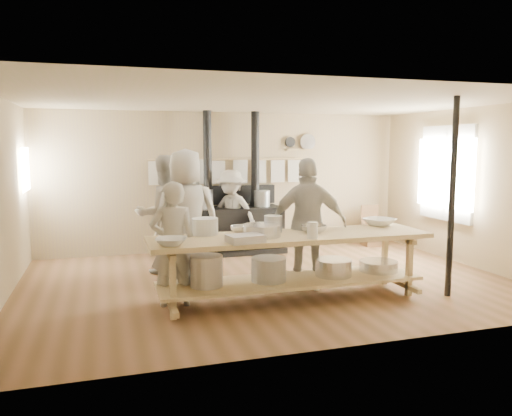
# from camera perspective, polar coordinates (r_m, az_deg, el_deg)

# --- Properties ---
(ground) EXTENTS (7.00, 7.00, 0.00)m
(ground) POSITION_cam_1_polar(r_m,az_deg,el_deg) (7.37, 1.45, -8.40)
(ground) COLOR brown
(ground) RESTS_ON ground
(room_shell) EXTENTS (7.00, 7.00, 7.00)m
(room_shell) POSITION_cam_1_polar(r_m,az_deg,el_deg) (7.11, 1.49, 4.31)
(room_shell) COLOR tan
(room_shell) RESTS_ON ground
(window_right) EXTENTS (0.09, 1.50, 1.65)m
(window_right) POSITION_cam_1_polar(r_m,az_deg,el_deg) (9.32, 20.96, 3.73)
(window_right) COLOR beige
(window_right) RESTS_ON ground
(left_opening) EXTENTS (0.00, 0.90, 0.90)m
(left_opening) POSITION_cam_1_polar(r_m,az_deg,el_deg) (8.83, -24.84, 4.04)
(left_opening) COLOR white
(left_opening) RESTS_ON ground
(stove) EXTENTS (1.90, 0.75, 2.60)m
(stove) POSITION_cam_1_polar(r_m,az_deg,el_deg) (9.25, -2.74, -1.93)
(stove) COLOR black
(stove) RESTS_ON ground
(towel_rail) EXTENTS (3.00, 0.04, 0.47)m
(towel_rail) POSITION_cam_1_polar(r_m,az_deg,el_deg) (9.42, -3.16, 4.54)
(towel_rail) COLOR tan
(towel_rail) RESTS_ON ground
(back_wall_shelf) EXTENTS (0.63, 0.14, 0.32)m
(back_wall_shelf) POSITION_cam_1_polar(r_m,az_deg,el_deg) (9.90, 5.10, 7.25)
(back_wall_shelf) COLOR tan
(back_wall_shelf) RESTS_ON ground
(prep_table) EXTENTS (3.60, 0.90, 0.85)m
(prep_table) POSITION_cam_1_polar(r_m,az_deg,el_deg) (6.42, 3.95, -5.96)
(prep_table) COLOR tan
(prep_table) RESTS_ON ground
(support_post) EXTENTS (0.08, 0.08, 2.60)m
(support_post) POSITION_cam_1_polar(r_m,az_deg,el_deg) (6.93, 21.50, 1.06)
(support_post) COLOR black
(support_post) RESTS_ON ground
(cook_far_left) EXTENTS (0.58, 0.40, 1.55)m
(cook_far_left) POSITION_cam_1_polar(r_m,az_deg,el_deg) (6.21, -9.46, -4.09)
(cook_far_left) COLOR #A59F92
(cook_far_left) RESTS_ON ground
(cook_left) EXTENTS (1.00, 0.84, 1.83)m
(cook_left) POSITION_cam_1_polar(r_m,az_deg,el_deg) (7.87, -10.45, -0.71)
(cook_left) COLOR #A59F92
(cook_left) RESTS_ON ground
(cook_center) EXTENTS (1.03, 0.75, 1.93)m
(cook_center) POSITION_cam_1_polar(r_m,az_deg,el_deg) (7.27, -7.95, -0.90)
(cook_center) COLOR #A59F92
(cook_center) RESTS_ON ground
(cook_right) EXTENTS (1.13, 0.67, 1.81)m
(cook_right) POSITION_cam_1_polar(r_m,az_deg,el_deg) (6.85, 6.00, -1.86)
(cook_right) COLOR #A59F92
(cook_right) RESTS_ON ground
(cook_by_window) EXTENTS (1.13, 1.09, 1.54)m
(cook_by_window) POSITION_cam_1_polar(r_m,az_deg,el_deg) (9.04, -2.84, -0.53)
(cook_by_window) COLOR #A59F92
(cook_by_window) RESTS_ON ground
(chair) EXTENTS (0.40, 0.40, 0.79)m
(chair) POSITION_cam_1_polar(r_m,az_deg,el_deg) (10.23, 13.15, -2.87)
(chair) COLOR brown
(chair) RESTS_ON ground
(bowl_white_a) EXTENTS (0.43, 0.43, 0.09)m
(bowl_white_a) POSITION_cam_1_polar(r_m,az_deg,el_deg) (5.74, -9.68, -3.80)
(bowl_white_a) COLOR white
(bowl_white_a) RESTS_ON prep_table
(bowl_steel_a) EXTENTS (0.41, 0.41, 0.09)m
(bowl_steel_a) POSITION_cam_1_polar(r_m,az_deg,el_deg) (6.48, -1.69, -2.44)
(bowl_steel_a) COLOR silver
(bowl_steel_a) RESTS_ON prep_table
(bowl_white_b) EXTENTS (0.55, 0.55, 0.10)m
(bowl_white_b) POSITION_cam_1_polar(r_m,az_deg,el_deg) (7.28, 13.92, -1.55)
(bowl_white_b) COLOR white
(bowl_white_b) RESTS_ON prep_table
(bowl_steel_b) EXTENTS (0.43, 0.43, 0.10)m
(bowl_steel_b) POSITION_cam_1_polar(r_m,az_deg,el_deg) (6.50, 6.64, -2.40)
(bowl_steel_b) COLOR silver
(bowl_steel_b) RESTS_ON prep_table
(roasting_pan) EXTENTS (0.45, 0.34, 0.09)m
(roasting_pan) POSITION_cam_1_polar(r_m,az_deg,el_deg) (5.82, -1.23, -3.52)
(roasting_pan) COLOR #B2B2B7
(roasting_pan) RESTS_ON prep_table
(mixing_bowl_large) EXTENTS (0.50, 0.50, 0.15)m
(mixing_bowl_large) POSITION_cam_1_polar(r_m,az_deg,el_deg) (6.20, 0.68, -2.59)
(mixing_bowl_large) COLOR silver
(mixing_bowl_large) RESTS_ON prep_table
(bucket_galv) EXTENTS (0.24, 0.24, 0.22)m
(bucket_galv) POSITION_cam_1_polar(r_m,az_deg,el_deg) (6.52, 1.98, -1.82)
(bucket_galv) COLOR gray
(bucket_galv) RESTS_ON prep_table
(deep_bowl_enamel) EXTENTS (0.41, 0.41, 0.21)m
(deep_bowl_enamel) POSITION_cam_1_polar(r_m,az_deg,el_deg) (6.37, -5.85, -2.11)
(deep_bowl_enamel) COLOR white
(deep_bowl_enamel) RESTS_ON prep_table
(pitcher) EXTENTS (0.16, 0.16, 0.20)m
(pitcher) POSITION_cam_1_polar(r_m,az_deg,el_deg) (6.09, 6.46, -2.56)
(pitcher) COLOR white
(pitcher) RESTS_ON prep_table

